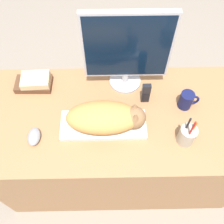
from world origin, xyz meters
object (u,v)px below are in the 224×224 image
Objects in this scene: cat at (108,117)px; pen_cup at (187,135)px; computer_mouse at (34,137)px; book_stack at (35,82)px; coffee_mug at (187,100)px; phone at (146,93)px; monitor at (127,50)px; keyboard at (103,125)px.

cat is 0.39m from pen_cup.
book_stack is (-0.04, 0.33, 0.01)m from computer_mouse.
pen_cup reaches higher than computer_mouse.
computer_mouse is 0.75m from pen_cup.
pen_cup is at bearing -24.36° from book_stack.
coffee_mug is at bearing 13.22° from computer_mouse.
coffee_mug is at bearing 16.17° from cat.
book_stack reaches higher than computer_mouse.
cat is at bearing -141.90° from phone.
coffee_mug is 0.52× the size of book_stack.
monitor is 3.58× the size of phone.
coffee_mug is (0.78, 0.18, 0.03)m from computer_mouse.
book_stack is (-0.61, 0.11, -0.03)m from phone.
monitor is (0.10, 0.29, 0.17)m from cat.
pen_cup is at bearing -12.33° from keyboard.
cat is at bearing -109.11° from monitor.
cat is 0.38m from computer_mouse.
phone is at bearing 38.10° from cat.
cat is 0.83× the size of monitor.
keyboard is at bearing -113.37° from monitor.
computer_mouse is 0.76× the size of phone.
cat is 1.84× the size of pen_cup.
keyboard is at bearing -34.94° from book_stack.
cat is 0.26m from phone.
monitor reaches higher than computer_mouse.
coffee_mug reaches higher than keyboard.
computer_mouse is 0.80m from coffee_mug.
pen_cup reaches higher than coffee_mug.
computer_mouse is at bearing -143.16° from monitor.
book_stack is at bearing 169.65° from phone.
keyboard is at bearing -164.69° from coffee_mug.
phone reaches higher than coffee_mug.
monitor reaches higher than keyboard.
phone is 0.62m from book_stack.
coffee_mug is 0.50× the size of pen_cup.
computer_mouse reaches higher than keyboard.
coffee_mug is at bearing 80.49° from pen_cup.
computer_mouse is at bearing 178.12° from pen_cup.
monitor is at bearing 2.04° from book_stack.
keyboard is 1.11× the size of cat.
pen_cup is (0.38, -0.09, -0.03)m from cat.
keyboard is 3.29× the size of phone.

